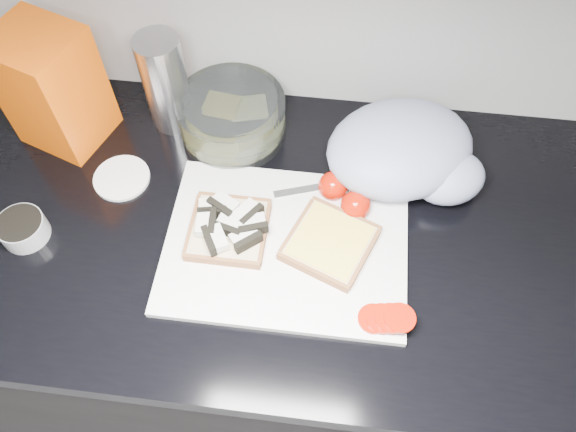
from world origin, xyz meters
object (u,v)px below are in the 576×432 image
object	(u,v)px
cutting_board	(286,245)
bread_bag	(52,88)
steel_canister	(166,83)
glass_bowl	(232,117)

from	to	relation	value
cutting_board	bread_bag	size ratio (longest dim) A/B	1.80
cutting_board	steel_canister	world-z (taller)	steel_canister
glass_bowl	bread_bag	bearing A→B (deg)	-173.88
glass_bowl	steel_canister	bearing A→B (deg)	171.70
cutting_board	bread_bag	world-z (taller)	bread_bag
cutting_board	bread_bag	bearing A→B (deg)	154.80
glass_bowl	steel_canister	world-z (taller)	steel_canister
cutting_board	glass_bowl	world-z (taller)	glass_bowl
glass_bowl	bread_bag	world-z (taller)	bread_bag
bread_bag	steel_canister	size ratio (longest dim) A/B	1.16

